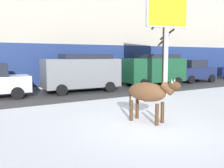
% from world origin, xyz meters
% --- Properties ---
extents(ground_plane, '(120.00, 120.00, 0.00)m').
position_xyz_m(ground_plane, '(0.00, 0.00, 0.00)').
color(ground_plane, white).
extents(road_strip, '(60.00, 5.60, 0.01)m').
position_xyz_m(road_strip, '(0.00, 8.27, 0.00)').
color(road_strip, '#423F3F').
rests_on(road_strip, ground).
extents(cow_brown, '(1.09, 1.91, 1.54)m').
position_xyz_m(cow_brown, '(0.37, 0.82, 0.99)').
color(cow_brown, brown).
rests_on(cow_brown, ground).
extents(billboard, '(2.52, 0.60, 5.56)m').
position_xyz_m(billboard, '(4.69, 4.68, 4.31)').
color(billboard, silver).
rests_on(billboard, ground).
extents(car_grey_van, '(4.72, 2.36, 2.32)m').
position_xyz_m(car_grey_van, '(1.30, 8.43, 1.24)').
color(car_grey_van, slate).
rests_on(car_grey_van, ground).
extents(car_darkgreen_van, '(4.72, 2.36, 2.32)m').
position_xyz_m(car_darkgreen_van, '(7.17, 8.57, 1.24)').
color(car_darkgreen_van, '#194C2D').
rests_on(car_darkgreen_van, ground).
extents(car_navy_hatchback, '(3.61, 2.11, 1.86)m').
position_xyz_m(car_navy_hatchback, '(11.69, 8.79, 0.93)').
color(car_navy_hatchback, '#19234C').
rests_on(car_navy_hatchback, ground).
extents(pedestrian_near_billboard, '(0.36, 0.24, 1.73)m').
position_xyz_m(pedestrian_near_billboard, '(5.55, 11.14, 0.88)').
color(pedestrian_near_billboard, '#282833').
rests_on(pedestrian_near_billboard, ground).
extents(bare_tree_left_lot, '(1.31, 0.92, 4.85)m').
position_xyz_m(bare_tree_left_lot, '(5.04, 5.22, 2.58)').
color(bare_tree_left_lot, '#4C3828').
rests_on(bare_tree_left_lot, ground).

